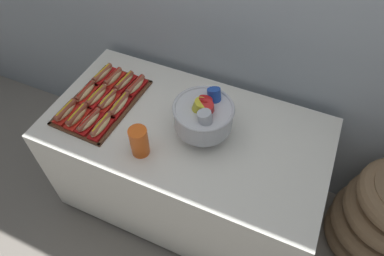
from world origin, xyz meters
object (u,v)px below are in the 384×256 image
(serving_tray, at_px, (103,102))
(buffet_table, at_px, (187,165))
(hot_dog_10, at_px, (124,82))
(hot_dog_3, at_px, (101,126))
(hot_dog_4, at_px, (85,92))
(hot_dog_11, at_px, (135,86))
(punch_bowl, at_px, (204,116))
(hot_dog_0, at_px, (66,112))
(hot_dog_1, at_px, (77,116))
(hot_dog_7, at_px, (119,105))
(hot_dog_5, at_px, (96,97))
(hot_dog_6, at_px, (108,101))
(hot_dog_2, at_px, (89,121))
(hot_dog_8, at_px, (103,74))
(hot_dog_9, at_px, (113,78))
(cup_stack, at_px, (139,142))

(serving_tray, bearing_deg, buffet_table, 2.90)
(hot_dog_10, bearing_deg, hot_dog_3, -79.10)
(hot_dog_4, height_order, hot_dog_11, hot_dog_11)
(punch_bowl, bearing_deg, hot_dog_0, -165.44)
(hot_dog_0, xyz_separation_m, hot_dog_1, (0.07, -0.00, 0.00))
(buffet_table, bearing_deg, hot_dog_7, -175.69)
(buffet_table, bearing_deg, hot_dog_1, -160.64)
(hot_dog_5, bearing_deg, hot_dog_6, -1.91)
(hot_dog_2, distance_m, hot_dog_5, 0.18)
(hot_dog_8, bearing_deg, punch_bowl, -11.78)
(serving_tray, xyz_separation_m, hot_dog_2, (0.03, -0.17, 0.03))
(hot_dog_0, height_order, hot_dog_6, hot_dog_0)
(hot_dog_0, xyz_separation_m, hot_dog_6, (0.16, 0.16, -0.00))
(hot_dog_1, distance_m, hot_dog_9, 0.33)
(hot_dog_0, height_order, cup_stack, cup_stack)
(hot_dog_2, relative_size, hot_dog_5, 0.96)
(hot_dog_4, height_order, hot_dog_9, hot_dog_9)
(hot_dog_1, distance_m, hot_dog_4, 0.18)
(hot_dog_11, bearing_deg, hot_dog_7, -91.91)
(cup_stack, bearing_deg, hot_dog_2, 172.97)
(hot_dog_0, relative_size, hot_dog_2, 0.95)
(buffet_table, distance_m, hot_dog_0, 0.75)
(hot_dog_0, relative_size, hot_dog_3, 0.94)
(hot_dog_7, bearing_deg, hot_dog_3, -91.91)
(hot_dog_3, relative_size, hot_dog_8, 0.96)
(hot_dog_4, bearing_deg, hot_dog_5, -1.91)
(serving_tray, bearing_deg, hot_dog_8, 122.38)
(serving_tray, height_order, hot_dog_9, hot_dog_9)
(buffet_table, height_order, hot_dog_6, hot_dog_6)
(hot_dog_8, xyz_separation_m, hot_dog_9, (0.07, -0.00, 0.00))
(hot_dog_6, bearing_deg, hot_dog_10, 88.09)
(punch_bowl, height_order, cup_stack, punch_bowl)
(hot_dog_4, bearing_deg, hot_dog_2, -49.63)
(hot_dog_5, relative_size, hot_dog_6, 1.14)
(hot_dog_0, relative_size, hot_dog_8, 0.90)
(cup_stack, bearing_deg, hot_dog_10, 130.37)
(hot_dog_8, bearing_deg, hot_dog_2, -67.46)
(serving_tray, distance_m, hot_dog_4, 0.12)
(hot_dog_0, bearing_deg, hot_dog_11, 53.81)
(hot_dog_3, xyz_separation_m, hot_dog_9, (-0.14, 0.33, 0.00))
(hot_dog_9, xyz_separation_m, hot_dog_11, (0.15, -0.00, -0.00))
(hot_dog_0, height_order, hot_dog_3, hot_dog_0)
(hot_dog_7, distance_m, punch_bowl, 0.49)
(hot_dog_1, distance_m, hot_dog_5, 0.17)
(hot_dog_2, distance_m, punch_bowl, 0.60)
(hot_dog_8, distance_m, hot_dog_11, 0.23)
(hot_dog_2, xyz_separation_m, cup_stack, (0.33, -0.04, 0.05))
(hot_dog_6, height_order, punch_bowl, punch_bowl)
(hot_dog_4, xyz_separation_m, hot_dog_6, (0.15, -0.00, 0.00))
(hot_dog_11, bearing_deg, hot_dog_3, -91.91)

